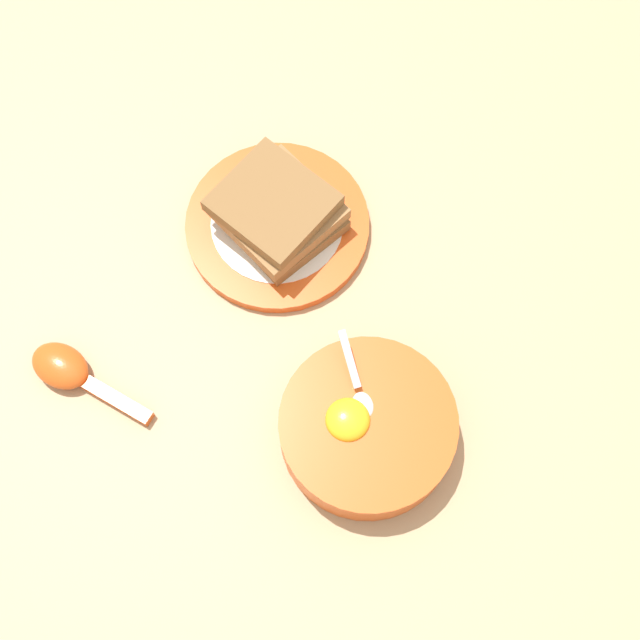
% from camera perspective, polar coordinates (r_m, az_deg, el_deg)
% --- Properties ---
extents(ground_plane, '(3.00, 3.00, 0.00)m').
position_cam_1_polar(ground_plane, '(0.87, -2.68, -4.65)').
color(ground_plane, tan).
extents(egg_bowl, '(0.17, 0.16, 0.08)m').
position_cam_1_polar(egg_bowl, '(0.83, 3.02, -6.89)').
color(egg_bowl, '#DB5119').
rests_on(egg_bowl, ground_plane).
extents(toast_plate, '(0.19, 0.19, 0.01)m').
position_cam_1_polar(toast_plate, '(0.93, -2.74, 6.08)').
color(toast_plate, '#DB5119').
rests_on(toast_plate, ground_plane).
extents(toast_sandwich, '(0.14, 0.14, 0.05)m').
position_cam_1_polar(toast_sandwich, '(0.90, -2.75, 6.97)').
color(toast_sandwich, brown).
rests_on(toast_sandwich, toast_plate).
extents(soup_spoon, '(0.11, 0.11, 0.03)m').
position_cam_1_polar(soup_spoon, '(0.90, -15.76, -3.17)').
color(soup_spoon, '#DB5119').
rests_on(soup_spoon, ground_plane).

